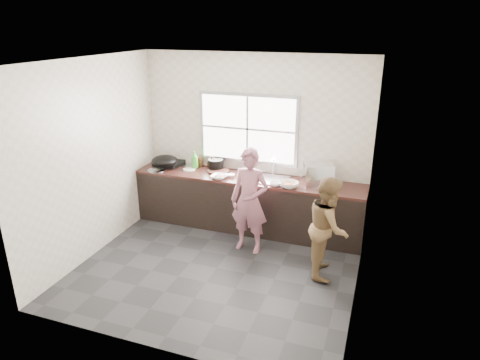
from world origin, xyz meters
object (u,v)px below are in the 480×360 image
(bowl_mince, at_px, (219,177))
(pot_lid_right, at_px, (189,165))
(cutting_board, at_px, (218,171))
(black_pot, at_px, (216,165))
(bowl_held, at_px, (275,183))
(bottle_brown_short, at_px, (212,162))
(bottle_green, at_px, (195,160))
(burner, at_px, (170,162))
(pot_lid_left, at_px, (156,170))
(person_side, at_px, (328,227))
(plate_food, at_px, (189,169))
(woman, at_px, (250,204))
(dish_rack, at_px, (318,174))
(bowl_crabs, at_px, (289,185))
(bottle_brown_tall, at_px, (200,161))
(glass_jar, at_px, (193,163))
(wok, at_px, (165,161))

(bowl_mince, height_order, pot_lid_right, bowl_mince)
(cutting_board, xyz_separation_m, black_pot, (-0.08, 0.10, 0.07))
(bowl_held, bearing_deg, pot_lid_right, 164.77)
(bottle_brown_short, bearing_deg, pot_lid_right, 180.00)
(bowl_held, height_order, bottle_green, bottle_green)
(burner, xyz_separation_m, pot_lid_left, (-0.05, -0.37, -0.03))
(person_side, relative_size, plate_food, 6.47)
(woman, height_order, person_side, woman)
(pot_lid_left, bearing_deg, bottle_green, 29.82)
(plate_food, relative_size, dish_rack, 0.50)
(bottle_green, bearing_deg, cutting_board, -5.66)
(dish_rack, bearing_deg, bowl_held, -175.94)
(woman, relative_size, bowl_crabs, 6.58)
(woman, relative_size, person_side, 1.07)
(cutting_board, bearing_deg, bottle_brown_tall, 157.96)
(person_side, distance_m, plate_food, 2.57)
(woman, height_order, bottle_brown_tall, woman)
(bottle_green, distance_m, burner, 0.51)
(black_pot, height_order, bottle_brown_tall, same)
(bowl_crabs, relative_size, burner, 0.50)
(bottle_brown_tall, bearing_deg, plate_food, -113.13)
(bottle_brown_short, height_order, glass_jar, bottle_brown_short)
(bowl_mince, bearing_deg, cutting_board, 114.10)
(bowl_mince, bearing_deg, pot_lid_left, 179.32)
(pot_lid_left, bearing_deg, bowl_mince, -0.68)
(bottle_brown_short, height_order, pot_lid_left, bottle_brown_short)
(bowl_held, distance_m, glass_jar, 1.59)
(bottle_brown_tall, bearing_deg, bowl_mince, -40.17)
(person_side, height_order, pot_lid_right, person_side)
(person_side, xyz_separation_m, bowl_mince, (-1.78, 0.69, 0.23))
(wok, relative_size, pot_lid_right, 1.63)
(woman, xyz_separation_m, bowl_crabs, (0.46, 0.44, 0.19))
(bottle_green, bearing_deg, person_side, -23.54)
(plate_food, xyz_separation_m, bottle_brown_short, (0.31, 0.21, 0.09))
(dish_rack, bearing_deg, woman, -160.60)
(bottle_brown_short, bearing_deg, plate_food, -145.42)
(woman, distance_m, bottle_green, 1.45)
(bottle_green, bearing_deg, pot_lid_left, -150.18)
(wok, bearing_deg, cutting_board, 8.69)
(black_pot, distance_m, bottle_brown_tall, 0.32)
(dish_rack, bearing_deg, glass_jar, 154.04)
(pot_lid_right, bearing_deg, black_pot, -6.94)
(bowl_mince, bearing_deg, burner, 160.15)
(pot_lid_left, bearing_deg, woman, -14.59)
(woman, height_order, bowl_mince, woman)
(woman, height_order, burner, woman)
(glass_jar, relative_size, pot_lid_right, 0.36)
(plate_food, distance_m, bottle_green, 0.18)
(person_side, bearing_deg, burner, 60.93)
(dish_rack, bearing_deg, wok, 161.54)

